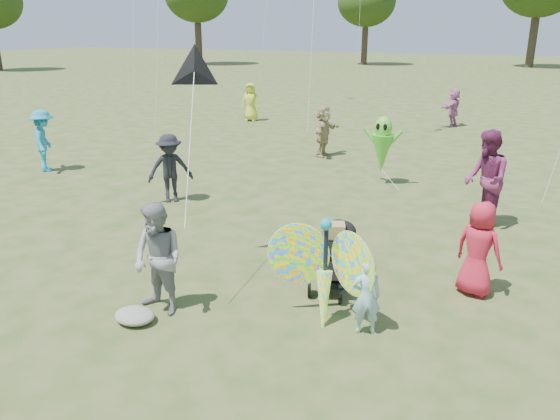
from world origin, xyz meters
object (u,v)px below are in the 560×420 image
(crowd_i, at_px, (44,141))
(butterfly_kite, at_px, (325,272))
(crowd_d, at_px, (324,131))
(crowd_a, at_px, (479,249))
(crowd_b, at_px, (170,168))
(crowd_j, at_px, (453,107))
(alien_kite, at_px, (382,147))
(child_girl, at_px, (366,297))
(jogging_stroller, at_px, (335,251))
(crowd_g, at_px, (251,102))
(crowd_e, at_px, (486,179))
(adult_man, at_px, (158,259))

(crowd_i, xyz_separation_m, butterfly_kite, (9.90, -4.43, -0.13))
(crowd_d, bearing_deg, crowd_a, -140.95)
(crowd_b, relative_size, crowd_j, 1.03)
(crowd_a, bearing_deg, alien_kite, -40.31)
(crowd_b, xyz_separation_m, alien_kite, (3.96, 3.46, 0.19))
(child_girl, bearing_deg, crowd_d, -91.88)
(crowd_d, xyz_separation_m, crowd_j, (2.83, 7.16, -0.02))
(child_girl, height_order, crowd_d, crowd_d)
(crowd_a, height_order, jogging_stroller, crowd_a)
(crowd_a, height_order, alien_kite, alien_kite)
(jogging_stroller, relative_size, butterfly_kite, 0.65)
(crowd_i, relative_size, crowd_j, 1.12)
(crowd_i, bearing_deg, crowd_d, -91.29)
(alien_kite, bearing_deg, crowd_b, -138.88)
(crowd_g, bearing_deg, crowd_b, -82.38)
(crowd_b, distance_m, crowd_d, 6.04)
(child_girl, relative_size, jogging_stroller, 0.91)
(alien_kite, bearing_deg, crowd_e, -39.13)
(crowd_i, relative_size, butterfly_kite, 0.98)
(adult_man, distance_m, jogging_stroller, 2.60)
(crowd_a, distance_m, crowd_i, 11.98)
(crowd_j, relative_size, butterfly_kite, 0.88)
(crowd_b, xyz_separation_m, crowd_e, (6.63, 1.29, 0.19))
(butterfly_kite, bearing_deg, adult_man, -161.28)
(crowd_a, relative_size, crowd_i, 0.85)
(adult_man, height_order, crowd_g, same)
(crowd_e, bearing_deg, crowd_d, -153.52)
(crowd_d, distance_m, alien_kite, 3.44)
(alien_kite, bearing_deg, crowd_i, -163.54)
(child_girl, height_order, jogging_stroller, jogging_stroller)
(child_girl, bearing_deg, crowd_e, -126.63)
(crowd_e, relative_size, alien_kite, 1.12)
(crowd_d, relative_size, jogging_stroller, 1.38)
(child_girl, bearing_deg, crowd_j, -111.04)
(crowd_a, relative_size, crowd_g, 0.91)
(crowd_d, relative_size, butterfly_kite, 0.90)
(crowd_d, bearing_deg, crowd_g, 50.28)
(crowd_d, distance_m, crowd_g, 7.21)
(crowd_d, height_order, crowd_i, crowd_i)
(crowd_d, height_order, jogging_stroller, crowd_d)
(child_girl, height_order, crowd_e, crowd_e)
(butterfly_kite, xyz_separation_m, alien_kite, (-1.11, 7.02, 0.25))
(adult_man, height_order, alien_kite, alien_kite)
(adult_man, bearing_deg, child_girl, 24.25)
(adult_man, bearing_deg, crowd_g, 124.14)
(child_girl, distance_m, crowd_g, 17.24)
(adult_man, relative_size, crowd_g, 1.00)
(crowd_g, xyz_separation_m, crowd_j, (8.01, 2.16, -0.04))
(crowd_i, bearing_deg, jogging_stroller, -149.20)
(crowd_g, bearing_deg, crowd_d, -55.12)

